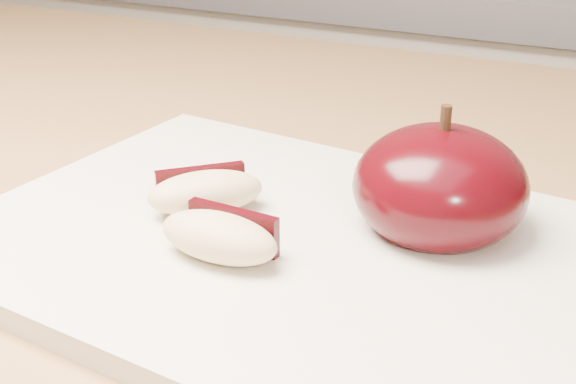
% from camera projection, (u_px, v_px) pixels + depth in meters
% --- Properties ---
extents(back_cabinet, '(2.40, 0.62, 0.94)m').
position_uv_depth(back_cabinet, '(460.00, 257.00, 1.29)').
color(back_cabinet, silver).
rests_on(back_cabinet, ground).
extents(cutting_board, '(0.35, 0.28, 0.01)m').
position_uv_depth(cutting_board, '(288.00, 248.00, 0.41)').
color(cutting_board, silver).
rests_on(cutting_board, island_counter).
extents(apple_half, '(0.10, 0.10, 0.07)m').
position_uv_depth(apple_half, '(440.00, 187.00, 0.41)').
color(apple_half, black).
rests_on(apple_half, cutting_board).
extents(apple_wedge_a, '(0.07, 0.06, 0.02)m').
position_uv_depth(apple_wedge_a, '(205.00, 192.00, 0.43)').
color(apple_wedge_a, beige).
rests_on(apple_wedge_a, cutting_board).
extents(apple_wedge_b, '(0.06, 0.03, 0.02)m').
position_uv_depth(apple_wedge_b, '(220.00, 236.00, 0.38)').
color(apple_wedge_b, beige).
rests_on(apple_wedge_b, cutting_board).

